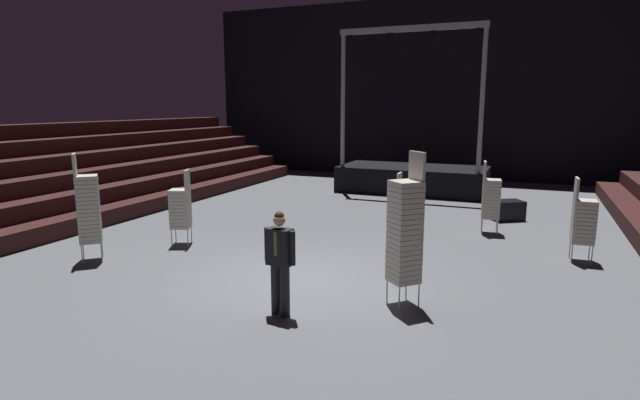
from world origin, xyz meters
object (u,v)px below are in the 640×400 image
at_px(man_with_tie, 280,257).
at_px(chair_stack_rear_left, 405,230).
at_px(stage_riser, 413,176).
at_px(chair_stack_mid_centre, 181,207).
at_px(chair_stack_front_right, 583,220).
at_px(chair_stack_mid_right, 406,209).
at_px(chair_stack_front_left, 88,208).
at_px(chair_stack_mid_left, 491,198).
at_px(equipment_road_case, 506,210).

height_order(man_with_tie, chair_stack_rear_left, chair_stack_rear_left).
relative_size(stage_riser, chair_stack_mid_centre, 3.34).
bearing_deg(chair_stack_rear_left, chair_stack_front_right, -84.09).
xyz_separation_m(stage_riser, chair_stack_rear_left, (2.30, -11.21, 0.66)).
bearing_deg(chair_stack_front_right, chair_stack_mid_right, -91.87).
distance_m(man_with_tie, chair_stack_front_left, 5.17).
xyz_separation_m(chair_stack_front_right, chair_stack_mid_right, (-3.78, -0.05, -0.04)).
distance_m(stage_riser, chair_stack_rear_left, 11.46).
bearing_deg(chair_stack_mid_left, chair_stack_front_left, -60.46).
height_order(chair_stack_front_right, chair_stack_mid_right, chair_stack_front_right).
relative_size(chair_stack_rear_left, equipment_road_case, 2.84).
relative_size(chair_stack_front_right, chair_stack_rear_left, 0.70).
relative_size(chair_stack_front_left, chair_stack_mid_centre, 1.28).
height_order(chair_stack_mid_left, chair_stack_mid_centre, chair_stack_mid_left).
bearing_deg(stage_riser, chair_stack_mid_right, -78.87).
height_order(stage_riser, chair_stack_front_right, stage_riser).
distance_m(chair_stack_mid_centre, chair_stack_rear_left, 6.03).
distance_m(man_with_tie, chair_stack_rear_left, 2.09).
relative_size(chair_stack_front_left, chair_stack_front_right, 1.28).
distance_m(chair_stack_front_left, chair_stack_mid_left, 9.61).
bearing_deg(chair_stack_front_right, chair_stack_rear_left, -40.18).
bearing_deg(man_with_tie, stage_riser, -79.81).
xyz_separation_m(man_with_tie, chair_stack_front_left, (-5.06, 1.02, 0.21)).
distance_m(stage_riser, chair_stack_front_left, 12.21).
xyz_separation_m(chair_stack_front_right, chair_stack_mid_left, (-1.99, 1.77, 0.04)).
bearing_deg(chair_stack_mid_right, equipment_road_case, 148.22).
bearing_deg(chair_stack_front_left, stage_riser, 115.01).
relative_size(chair_stack_mid_left, chair_stack_mid_right, 1.10).
bearing_deg(stage_riser, chair_stack_rear_left, -78.38).
distance_m(stage_riser, equipment_road_case, 5.22).
height_order(man_with_tie, chair_stack_mid_left, chair_stack_mid_left).
xyz_separation_m(man_with_tie, chair_stack_rear_left, (1.71, 1.16, 0.33)).
xyz_separation_m(man_with_tie, chair_stack_front_right, (4.65, 4.97, -0.05)).
distance_m(chair_stack_mid_left, chair_stack_mid_right, 2.55).
bearing_deg(chair_stack_front_left, chair_stack_mid_left, 83.09).
xyz_separation_m(chair_stack_mid_right, chair_stack_rear_left, (0.84, -3.77, 0.42)).
height_order(man_with_tie, chair_stack_mid_right, chair_stack_mid_right).
distance_m(chair_stack_mid_right, chair_stack_rear_left, 3.88).
height_order(chair_stack_front_left, chair_stack_mid_left, chair_stack_front_left).
xyz_separation_m(stage_riser, chair_stack_mid_centre, (-3.48, -9.55, 0.28)).
xyz_separation_m(chair_stack_front_right, equipment_road_case, (-1.65, 3.61, -0.62)).
bearing_deg(chair_stack_mid_right, chair_stack_front_right, 89.07).
xyz_separation_m(chair_stack_front_right, chair_stack_rear_left, (-2.94, -3.81, 0.38)).
relative_size(chair_stack_front_right, equipment_road_case, 1.99).
height_order(chair_stack_front_right, chair_stack_rear_left, chair_stack_rear_left).
bearing_deg(chair_stack_mid_right, stage_riser, -170.49).
distance_m(chair_stack_mid_centre, equipment_road_case, 9.15).
bearing_deg(chair_stack_mid_centre, chair_stack_mid_left, -83.63).
xyz_separation_m(man_with_tie, chair_stack_mid_left, (2.65, 6.75, -0.00)).
distance_m(chair_stack_front_left, equipment_road_case, 11.09).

